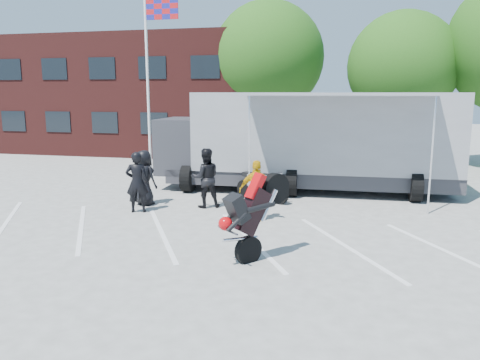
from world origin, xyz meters
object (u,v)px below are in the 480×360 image
at_px(tree_left, 268,58).
at_px(spectator_leather_a, 144,178).
at_px(parked_motorcycle, 262,201).
at_px(transporter_truck, 308,191).
at_px(stunt_bike_rider, 271,256).
at_px(spectator_leather_b, 137,182).
at_px(spectator_leather_c, 206,178).
at_px(tree_mid, 403,67).
at_px(spectator_hivis, 257,191).
at_px(flagpole, 152,62).

distance_m(tree_left, spectator_leather_a, 13.16).
bearing_deg(parked_motorcycle, spectator_leather_a, 138.99).
relative_size(transporter_truck, stunt_bike_rider, 5.40).
xyz_separation_m(tree_left, spectator_leather_b, (-1.78, -13.10, -4.62)).
bearing_deg(spectator_leather_a, spectator_leather_c, -156.56).
bearing_deg(tree_left, spectator_leather_a, -99.22).
bearing_deg(spectator_leather_a, parked_motorcycle, -138.86).
xyz_separation_m(tree_left, transporter_truck, (3.13, -8.64, -5.57)).
xyz_separation_m(spectator_leather_a, spectator_leather_c, (2.07, 0.15, 0.05)).
bearing_deg(spectator_leather_b, tree_mid, -143.81).
xyz_separation_m(transporter_truck, spectator_hivis, (-1.09, -4.59, 0.89)).
bearing_deg(flagpole, spectator_leather_b, -70.86).
xyz_separation_m(parked_motorcycle, spectator_leather_b, (-3.49, -2.42, 0.95)).
height_order(flagpole, tree_mid, flagpole).
xyz_separation_m(tree_mid, spectator_hivis, (-4.96, -12.22, -4.06)).
xyz_separation_m(parked_motorcycle, stunt_bike_rider, (1.24, -5.42, 0.00)).
xyz_separation_m(stunt_bike_rider, spectator_leather_a, (-4.92, 3.95, 0.91)).
bearing_deg(parked_motorcycle, spectator_leather_c, 156.62).
height_order(flagpole, spectator_leather_b, flagpole).
height_order(parked_motorcycle, spectator_leather_a, spectator_leather_a).
bearing_deg(parked_motorcycle, tree_mid, -1.41).
relative_size(stunt_bike_rider, spectator_hivis, 1.21).
relative_size(spectator_leather_c, spectator_hivis, 1.09).
bearing_deg(tree_left, transporter_truck, -70.10).
distance_m(stunt_bike_rider, spectator_leather_c, 5.08).
bearing_deg(tree_left, flagpole, -125.28).
distance_m(transporter_truck, spectator_leather_c, 4.63).
distance_m(flagpole, spectator_leather_a, 7.75).
xyz_separation_m(spectator_leather_b, spectator_hivis, (3.82, -0.12, -0.06)).
bearing_deg(tree_mid, transporter_truck, -116.90).
distance_m(flagpole, spectator_leather_c, 8.46).
height_order(flagpole, spectator_hivis, flagpole).
distance_m(spectator_leather_a, spectator_leather_b, 0.97).
xyz_separation_m(stunt_bike_rider, spectator_hivis, (-0.91, 2.88, 0.89)).
xyz_separation_m(transporter_truck, spectator_leather_c, (-3.03, -3.37, 0.97)).
xyz_separation_m(flagpole, transporter_truck, (7.37, -2.64, -5.05)).
bearing_deg(spectator_leather_b, spectator_hivis, 160.30).
height_order(spectator_leather_c, spectator_hivis, spectator_leather_c).
relative_size(flagpole, transporter_truck, 0.69).
relative_size(flagpole, spectator_hivis, 4.50).
bearing_deg(tree_left, parked_motorcycle, -80.91).
bearing_deg(parked_motorcycle, transporter_truck, -7.45).
relative_size(flagpole, stunt_bike_rider, 3.73).
xyz_separation_m(tree_mid, stunt_bike_rider, (-4.05, -15.10, -4.94)).
bearing_deg(stunt_bike_rider, spectator_leather_c, 165.99).
height_order(transporter_truck, parked_motorcycle, transporter_truck).
distance_m(parked_motorcycle, spectator_leather_b, 4.35).
distance_m(spectator_leather_b, spectator_leather_c, 2.17).
bearing_deg(flagpole, tree_mid, 23.97).
bearing_deg(spectator_leather_b, stunt_bike_rider, 129.77).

